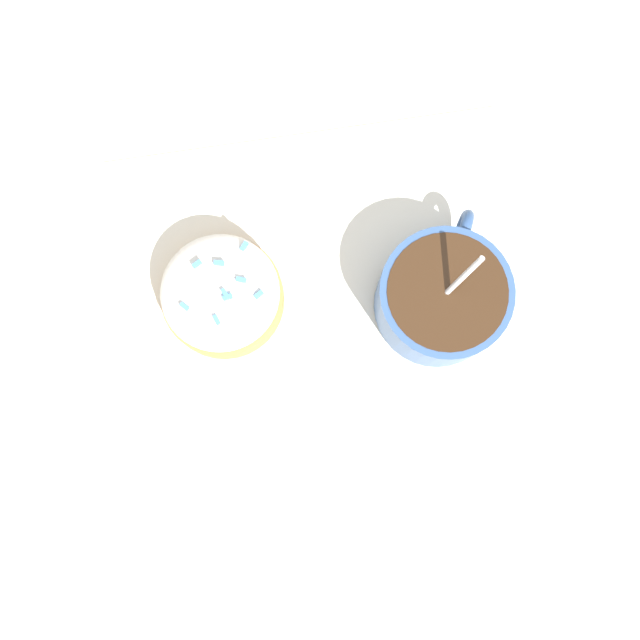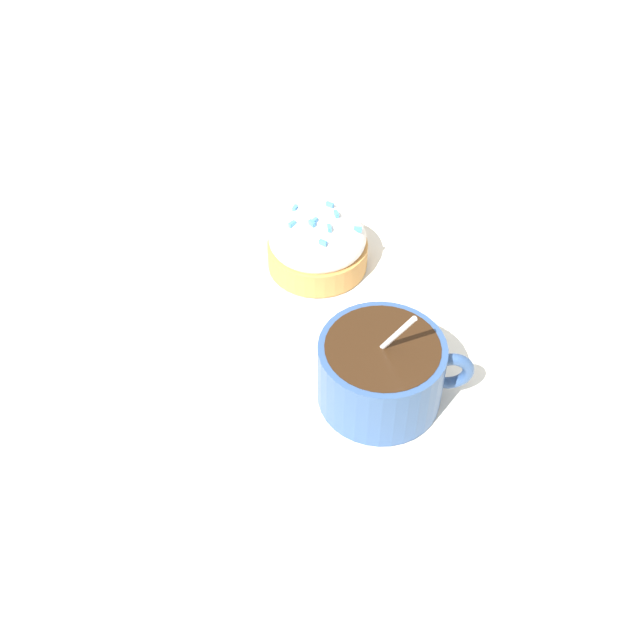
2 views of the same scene
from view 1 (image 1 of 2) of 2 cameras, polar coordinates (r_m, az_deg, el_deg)
name	(u,v)px [view 1 (image 1 of 2)]	position (r m, az deg, el deg)	size (l,w,h in m)	color
ground_plane	(330,316)	(0.58, 0.80, 0.30)	(3.00, 3.00, 0.00)	#C6B793
paper_napkin	(330,316)	(0.58, 0.80, 0.33)	(0.36, 0.34, 0.00)	white
coffee_cup	(442,297)	(0.56, 9.31, 1.74)	(0.10, 0.12, 0.10)	#335184
frosted_pastry	(221,295)	(0.56, -7.52, 1.93)	(0.09, 0.09, 0.06)	#C18442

